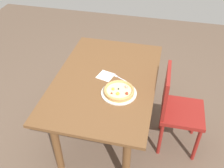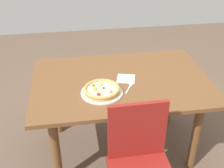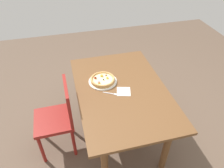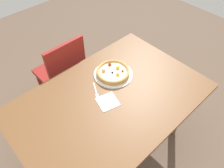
% 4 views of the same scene
% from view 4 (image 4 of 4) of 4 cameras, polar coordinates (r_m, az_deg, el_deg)
% --- Properties ---
extents(ground_plane, '(6.00, 6.00, 0.00)m').
position_cam_4_polar(ground_plane, '(2.17, -0.24, -15.80)').
color(ground_plane, brown).
extents(dining_table, '(1.40, 0.94, 0.72)m').
position_cam_4_polar(dining_table, '(1.64, -0.31, -6.08)').
color(dining_table, brown).
rests_on(dining_table, ground).
extents(chair_near, '(0.41, 0.41, 0.89)m').
position_cam_4_polar(chair_near, '(2.12, -12.92, 3.07)').
color(chair_near, maroon).
rests_on(chair_near, ground).
extents(plate, '(0.31, 0.31, 0.01)m').
position_cam_4_polar(plate, '(1.71, 0.29, 2.63)').
color(plate, silver).
rests_on(plate, dining_table).
extents(pizza, '(0.27, 0.27, 0.05)m').
position_cam_4_polar(pizza, '(1.69, 0.29, 3.25)').
color(pizza, tan).
rests_on(pizza, plate).
extents(fork, '(0.09, 0.15, 0.00)m').
position_cam_4_polar(fork, '(1.59, -4.26, -2.18)').
color(fork, silver).
rests_on(fork, dining_table).
extents(napkin, '(0.17, 0.17, 0.00)m').
position_cam_4_polar(napkin, '(1.53, -1.14, -4.72)').
color(napkin, white).
rests_on(napkin, dining_table).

